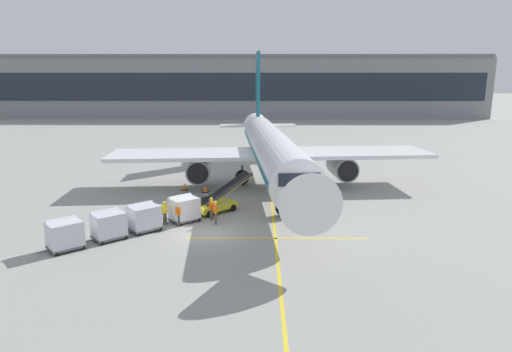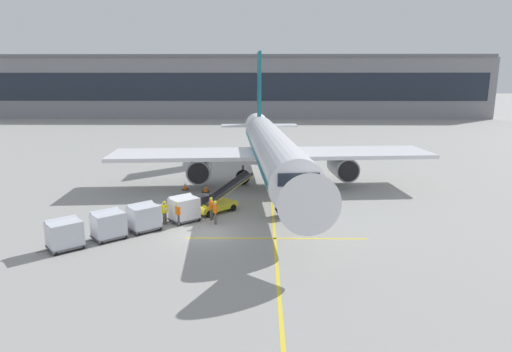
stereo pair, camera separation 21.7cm
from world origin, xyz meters
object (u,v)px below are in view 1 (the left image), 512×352
Objects in this scene: baggage_cart_second at (144,217)px; ground_crew_wingwalker at (165,211)px; ground_crew_by_loader at (178,213)px; baggage_cart_lead at (184,208)px; safety_cone_engine_keepout at (185,187)px; safety_cone_wingtip at (205,188)px; ground_crew_marshaller at (211,207)px; baggage_cart_fourth at (65,234)px; parked_airplane at (271,149)px; ground_crew_by_carts at (215,211)px; baggage_cart_third at (108,225)px; belt_loader at (218,201)px.

ground_crew_wingwalker is at bearing 50.52° from baggage_cart_second.
ground_crew_by_loader is 1.00× the size of ground_crew_wingwalker.
baggage_cart_lead is 9.55m from safety_cone_engine_keepout.
safety_cone_engine_keepout is 2.20m from safety_cone_wingtip.
baggage_cart_fourth is at bearing -144.94° from ground_crew_marshaller.
safety_cone_wingtip is at bearing 86.62° from baggage_cart_lead.
parked_airplane is at bearing 52.14° from baggage_cart_fourth.
safety_cone_wingtip is at bearing 101.52° from ground_crew_by_carts.
baggage_cart_third is 1.48× the size of ground_crew_by_loader.
parked_airplane is at bearing 53.79° from baggage_cart_third.
parked_airplane is at bearing 55.74° from baggage_cart_second.
baggage_cart_third is (-6.54, -6.20, 0.17)m from belt_loader.
baggage_cart_lead is 1.48× the size of ground_crew_by_carts.
baggage_cart_lead reaches higher than safety_cone_wingtip.
baggage_cart_lead is at bearing 40.93° from baggage_cart_third.
ground_crew_by_loader and ground_crew_marshaller have the same top height.
ground_crew_by_loader is 2.66m from ground_crew_by_carts.
baggage_cart_second is at bearing 41.21° from baggage_cart_third.
safety_cone_engine_keepout is (0.87, 11.47, -0.68)m from baggage_cart_second.
ground_crew_by_loader is (4.06, 2.63, -0.00)m from baggage_cart_third.
baggage_cart_third is 1.48× the size of ground_crew_marshaller.
baggage_cart_third is 3.50× the size of safety_cone_wingtip.
safety_cone_engine_keepout is (-1.54, 9.40, -0.68)m from baggage_cart_lead.
ground_crew_wingwalker is (5.10, 4.83, -0.00)m from baggage_cart_fourth.
parked_airplane reaches higher than baggage_cart_third.
baggage_cart_third is at bearing -147.02° from ground_crew_by_loader.
parked_airplane reaches higher than safety_cone_engine_keepout.
belt_loader is at bearing 42.05° from ground_crew_wingwalker.
baggage_cart_lead is 1.00× the size of baggage_cart_fourth.
baggage_cart_third reaches higher than ground_crew_by_loader.
ground_crew_marshaller is at bearing -97.14° from belt_loader.
ground_crew_by_carts is (0.14, -3.09, 0.17)m from belt_loader.
belt_loader reaches higher than baggage_cart_lead.
parked_airplane reaches higher than ground_crew_by_loader.
safety_cone_engine_keepout is (-3.92, 10.00, -0.67)m from ground_crew_by_carts.
parked_airplane is 12.12m from ground_crew_marshaller.
baggage_cart_lead and baggage_cart_third have the same top height.
ground_crew_wingwalker is at bearing -100.87° from safety_cone_wingtip.
parked_airplane is 7.43m from safety_cone_wingtip.
baggage_cart_fourth is at bearing -136.54° from ground_crew_wingwalker.
ground_crew_marshaller is at bearing 17.56° from ground_crew_wingwalker.
ground_crew_marshaller is 3.41m from ground_crew_wingwalker.
baggage_cart_second is 5.00m from ground_crew_marshaller.
ground_crew_by_carts is 10.77m from safety_cone_engine_keepout.
baggage_cart_third is 4.27m from ground_crew_wingwalker.
ground_crew_marshaller is at bearing -79.90° from safety_cone_wingtip.
baggage_cart_third is 7.36m from ground_crew_by_carts.
safety_cone_wingtip is (2.05, -0.82, 0.03)m from safety_cone_engine_keepout.
ground_crew_by_carts is at bearing -14.31° from baggage_cart_lead.
baggage_cart_second is (-4.65, -4.55, 0.17)m from belt_loader.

